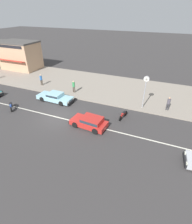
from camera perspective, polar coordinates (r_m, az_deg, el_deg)
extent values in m
plane|color=#383535|center=(19.14, -12.40, -1.70)|extent=(160.00, 160.00, 0.00)
cube|color=silver|center=(19.14, -12.40, -1.69)|extent=(50.40, 0.14, 0.01)
cube|color=gray|center=(26.54, -0.87, 8.80)|extent=(68.00, 10.00, 0.15)
cube|color=black|center=(15.10, 27.01, -13.75)|extent=(0.24, 1.54, 0.28)
cube|color=white|center=(14.58, 27.53, -14.65)|extent=(0.10, 0.25, 0.14)
cube|color=white|center=(15.38, 27.11, -11.82)|extent=(0.10, 0.25, 0.14)
cube|color=white|center=(26.13, -28.59, 5.55)|extent=(0.09, 0.24, 0.14)
cube|color=red|center=(17.11, -2.37, -3.58)|extent=(3.67, 1.90, 0.48)
cube|color=red|center=(16.71, -1.34, -2.58)|extent=(2.07, 1.61, 0.46)
cube|color=#28333D|center=(16.71, -1.34, -2.58)|extent=(1.99, 1.64, 0.29)
cube|color=black|center=(18.00, -7.44, -2.30)|extent=(0.25, 1.59, 0.28)
cube|color=white|center=(17.49, -8.43, -2.66)|extent=(0.10, 0.25, 0.14)
cube|color=white|center=(18.27, -6.42, -0.92)|extent=(0.10, 0.25, 0.14)
cylinder|color=black|center=(17.14, -6.85, -4.19)|extent=(0.62, 0.27, 0.60)
cylinder|color=black|center=(18.20, -4.19, -1.72)|extent=(0.62, 0.27, 0.60)
cylinder|color=black|center=(16.20, -0.29, -6.28)|extent=(0.62, 0.27, 0.60)
cylinder|color=black|center=(17.32, 2.08, -3.53)|extent=(0.62, 0.27, 0.60)
cube|color=#93C6D6|center=(22.47, -13.21, 4.55)|extent=(4.60, 1.79, 0.48)
cube|color=#93C6D6|center=(22.25, -13.23, 5.56)|extent=(1.74, 1.55, 0.42)
cube|color=#28333D|center=(22.25, -13.23, 5.56)|extent=(1.68, 1.58, 0.27)
cube|color=black|center=(21.29, -8.10, 3.25)|extent=(0.16, 1.65, 0.28)
cube|color=white|center=(21.65, -7.40, 4.42)|extent=(0.09, 0.24, 0.14)
cube|color=white|center=(20.77, -9.05, 3.07)|extent=(0.09, 0.24, 0.14)
cylinder|color=black|center=(22.34, -9.05, 4.55)|extent=(0.61, 0.23, 0.60)
cylinder|color=black|center=(21.18, -11.33, 2.76)|extent=(0.61, 0.23, 0.60)
cylinder|color=black|center=(23.89, -14.83, 5.69)|extent=(0.61, 0.23, 0.60)
cylinder|color=black|center=(22.81, -17.22, 4.06)|extent=(0.61, 0.23, 0.60)
cylinder|color=black|center=(18.17, 7.97, -2.10)|extent=(0.21, 0.57, 0.56)
cylinder|color=black|center=(19.12, 9.67, -0.43)|extent=(0.21, 0.57, 0.56)
cube|color=red|center=(18.53, 8.89, -0.72)|extent=(0.35, 1.05, 0.18)
cube|color=black|center=(18.58, 9.13, -0.15)|extent=(0.35, 0.59, 0.12)
ellipsoid|color=red|center=(18.30, 8.62, -0.69)|extent=(0.32, 0.44, 0.22)
cylinder|color=#232326|center=(17.93, 8.13, -0.71)|extent=(0.55, 0.14, 0.03)
cylinder|color=black|center=(21.76, -25.95, 0.77)|extent=(0.46, 0.47, 0.56)
cylinder|color=black|center=(22.87, -25.89, 2.22)|extent=(0.46, 0.47, 0.56)
cube|color=#23479E|center=(22.23, -26.04, 1.96)|extent=(0.84, 0.85, 0.18)
cube|color=black|center=(22.31, -26.11, 2.45)|extent=(0.56, 0.57, 0.12)
ellipsoid|color=#23479E|center=(21.98, -26.12, 1.98)|extent=(0.45, 0.45, 0.22)
cylinder|color=#232326|center=(21.57, -26.25, 1.95)|extent=(0.42, 0.41, 0.03)
cylinder|color=#9E9EA3|center=(20.19, 15.42, 5.33)|extent=(0.12, 0.12, 3.17)
cylinder|color=#9E9EA3|center=(19.48, 16.19, 10.34)|extent=(0.61, 0.18, 0.61)
cylinder|color=white|center=(19.39, 16.15, 10.26)|extent=(0.54, 0.02, 0.54)
cylinder|color=white|center=(19.57, 16.24, 10.43)|extent=(0.54, 0.02, 0.54)
cube|color=black|center=(19.38, 16.15, 10.25)|extent=(0.28, 0.01, 0.05)
cube|color=black|center=(19.38, 16.14, 10.24)|extent=(0.16, 0.01, 0.42)
cylinder|color=#333338|center=(21.12, 22.07, 1.61)|extent=(0.14, 0.14, 0.79)
cylinder|color=#333338|center=(21.12, 22.60, 1.50)|extent=(0.14, 0.14, 0.79)
cylinder|color=#514C56|center=(20.82, 22.71, 3.21)|extent=(0.34, 0.34, 0.59)
sphere|color=tan|center=(20.65, 22.93, 4.19)|extent=(0.21, 0.21, 0.21)
cylinder|color=#4C4238|center=(24.04, -7.43, 7.33)|extent=(0.14, 0.14, 0.82)
cylinder|color=#4C4238|center=(23.94, -7.01, 7.26)|extent=(0.14, 0.14, 0.82)
cylinder|color=#389956|center=(23.72, -7.33, 8.87)|extent=(0.34, 0.34, 0.61)
sphere|color=#D6AD89|center=(23.56, -7.40, 9.81)|extent=(0.22, 0.22, 0.22)
cylinder|color=#4C4238|center=(27.48, -17.49, 9.22)|extent=(0.14, 0.14, 0.81)
cylinder|color=#4C4238|center=(27.35, -17.16, 9.18)|extent=(0.14, 0.14, 0.81)
cylinder|color=#336BB7|center=(27.18, -17.56, 10.57)|extent=(0.34, 0.34, 0.61)
sphere|color=#D6AD89|center=(27.04, -17.70, 11.39)|extent=(0.22, 0.22, 0.22)
cube|color=tan|center=(36.40, -23.43, 16.47)|extent=(6.58, 4.30, 4.60)
cube|color=#474442|center=(35.97, -24.27, 20.15)|extent=(6.71, 4.39, 0.24)
cube|color=red|center=(34.80, -26.19, 14.85)|extent=(5.92, 0.90, 0.28)
cube|color=black|center=(34.57, -26.68, 18.56)|extent=(5.59, 0.08, 0.44)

